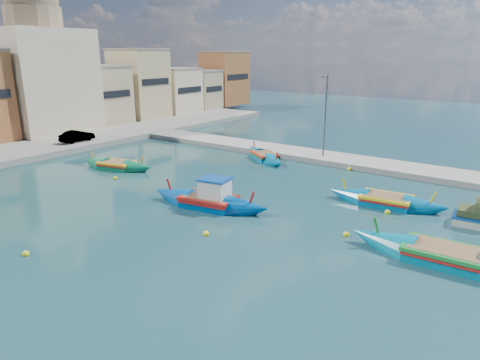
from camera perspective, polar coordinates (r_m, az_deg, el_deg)
ground at (r=24.02m, az=6.13°, el=-7.83°), size 160.00×160.00×0.00m
east_quay at (r=39.81m, az=19.13°, el=1.65°), size 4.00×70.00×0.50m
north_townhouses at (r=56.47m, az=-27.32°, el=9.82°), size 83.20×7.87×10.19m
church_block at (r=58.42m, az=-25.14°, el=13.64°), size 10.00×10.00×19.10m
quay_street_lamp at (r=40.56m, az=11.27°, el=8.42°), size 1.18×0.16×8.00m
luzzu_blue_cabin at (r=28.59m, az=-4.13°, el=-2.88°), size 3.56×9.11×3.14m
luzzu_cyan_mid at (r=41.38m, az=3.30°, el=3.09°), size 5.89×7.42×2.29m
luzzu_green at (r=39.49m, az=-16.09°, el=1.81°), size 3.57×7.70×2.35m
luzzu_blue_south at (r=23.50m, az=25.74°, el=-9.28°), size 2.47×9.80×2.81m
luzzu_cyan_south at (r=30.44m, az=18.85°, el=-2.76°), size 2.76×8.23×2.51m
mooring_buoys at (r=28.33m, az=-0.07°, el=-3.66°), size 25.66×20.84×0.36m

